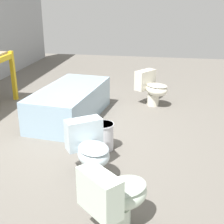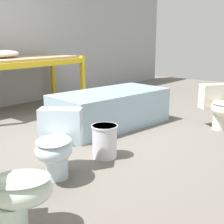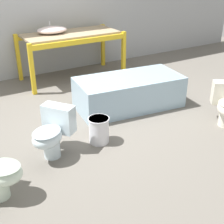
% 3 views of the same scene
% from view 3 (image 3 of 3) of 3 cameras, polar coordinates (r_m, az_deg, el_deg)
% --- Properties ---
extents(ground_plane, '(12.00, 12.00, 0.00)m').
position_cam_3_polar(ground_plane, '(4.86, -4.46, -0.32)').
color(ground_plane, '#666059').
extents(shelving_rack, '(1.94, 0.91, 0.90)m').
position_cam_3_polar(shelving_rack, '(6.17, -7.54, 13.07)').
color(shelving_rack, gold).
rests_on(shelving_rack, ground_plane).
extents(sink_basin, '(0.57, 0.39, 0.21)m').
position_cam_3_polar(sink_basin, '(6.12, -10.90, 14.51)').
color(sink_basin, silver).
rests_on(sink_basin, shelving_rack).
extents(bathtub_main, '(1.74, 0.98, 0.50)m').
position_cam_3_polar(bathtub_main, '(4.98, 3.13, 4.06)').
color(bathtub_main, '#99B7CC').
rests_on(bathtub_main, ground_plane).
extents(toilet_far, '(0.66, 0.61, 0.60)m').
position_cam_3_polar(toilet_far, '(3.77, -10.90, -3.56)').
color(toilet_far, silver).
rests_on(toilet_far, ground_plane).
extents(bucket_white, '(0.27, 0.27, 0.35)m').
position_cam_3_polar(bucket_white, '(4.03, -2.42, -3.25)').
color(bucket_white, silver).
rests_on(bucket_white, ground_plane).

